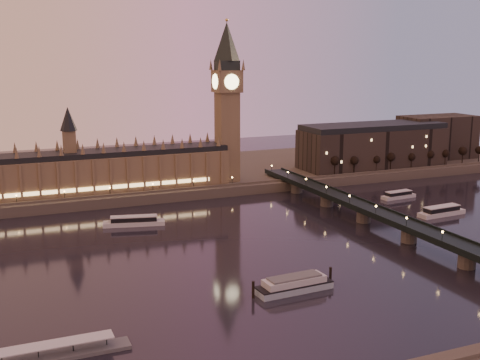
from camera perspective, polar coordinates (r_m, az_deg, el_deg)
The scene contains 20 objects.
ground at distance 271.84m, azimuth -2.44°, elevation -7.05°, with size 700.00×700.00×0.00m, color black.
far_embankment at distance 431.87m, azimuth -6.31°, elevation 0.42°, with size 560.00×130.00×6.00m, color #423D35.
palace_of_westminster at distance 371.68m, azimuth -14.84°, elevation 1.17°, with size 180.00×26.62×52.00m.
big_ben at distance 390.24m, azimuth -1.24°, elevation 8.31°, with size 17.68×17.68×104.00m.
westminster_bridge at distance 312.35m, azimuth 13.55°, elevation -3.80°, with size 13.20×260.00×15.30m.
city_block at distance 472.61m, azimuth 14.47°, elevation 3.47°, with size 155.00×45.00×34.00m.
bare_tree_0 at distance 419.26m, azimuth 9.07°, elevation 1.66°, with size 5.89×5.89×11.98m.
bare_tree_1 at distance 427.75m, azimuth 10.89°, elevation 1.80°, with size 5.89×5.89×11.98m.
bare_tree_2 at distance 436.65m, azimuth 12.63°, elevation 1.92°, with size 5.89×5.89×11.98m.
bare_tree_3 at distance 445.94m, azimuth 14.30°, elevation 2.05°, with size 5.89×5.89×11.98m.
bare_tree_4 at distance 455.59m, azimuth 15.90°, elevation 2.16°, with size 5.89×5.89×11.98m.
bare_tree_5 at distance 465.59m, azimuth 17.44°, elevation 2.27°, with size 5.89×5.89×11.98m.
bare_tree_6 at distance 475.90m, azimuth 18.91°, elevation 2.37°, with size 5.89×5.89×11.98m.
bare_tree_7 at distance 486.52m, azimuth 20.31°, elevation 2.47°, with size 5.89×5.89×11.98m.
bare_tree_8 at distance 497.42m, azimuth 21.66°, elevation 2.56°, with size 5.89×5.89×11.98m.
cruise_boat_a at distance 320.29m, azimuth -10.02°, elevation -3.87°, with size 32.55×13.84×5.09m.
cruise_boat_b at distance 352.97m, azimuth 18.57°, elevation -2.82°, with size 29.84×9.60×5.42m.
cruise_boat_c at distance 387.04m, azimuth 14.80°, elevation -1.39°, with size 23.76×8.37×4.66m.
moored_barge at distance 231.49m, azimuth 5.16°, elevation -9.82°, with size 34.98×10.18×6.42m.
pontoon_pier at distance 192.67m, azimuth -16.80°, elevation -15.47°, with size 41.67×6.95×11.11m.
Camera 1 is at (-88.47, -241.52, 87.97)m, focal length 45.00 mm.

